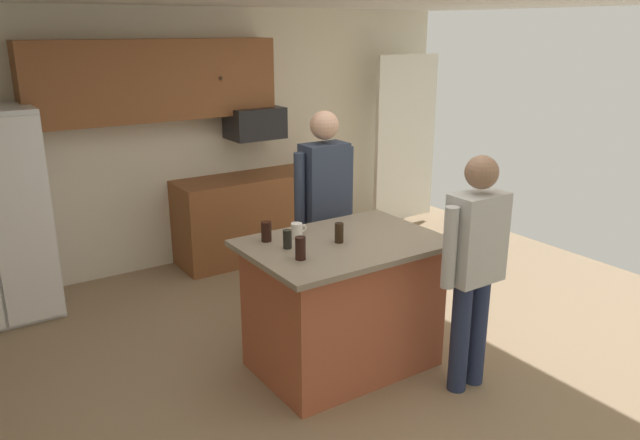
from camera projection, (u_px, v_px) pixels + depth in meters
floor at (348, 368)px, 4.53m from camera, size 7.04×7.04×0.00m
back_wall at (190, 139)px, 6.37m from camera, size 6.40×0.10×2.60m
french_door_window_panel at (405, 139)px, 7.48m from camera, size 0.90×0.06×2.00m
cabinet_run_upper at (154, 80)px, 5.81m from camera, size 2.40×0.38×0.75m
cabinet_run_lower at (259, 215)px, 6.68m from camera, size 1.80×0.63×0.90m
microwave_over_range at (255, 123)px, 6.40m from camera, size 0.56×0.40×0.32m
kitchen_island at (343, 304)px, 4.45m from camera, size 1.37×0.97×0.97m
person_guest_right at (475, 260)px, 4.04m from camera, size 0.57×0.22×1.64m
person_guest_by_door at (324, 200)px, 5.10m from camera, size 0.57×0.23×1.77m
glass_dark_ale at (339, 233)px, 4.26m from camera, size 0.06×0.06×0.14m
glass_pilsner at (300, 248)px, 3.95m from camera, size 0.07×0.07×0.15m
mug_ceramic_white at (297, 230)px, 4.38m from camera, size 0.12×0.08×0.10m
glass_stout_tall at (266, 232)px, 4.28m from camera, size 0.07×0.07×0.14m
glass_short_whisky at (287, 239)px, 4.15m from camera, size 0.06×0.06×0.13m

